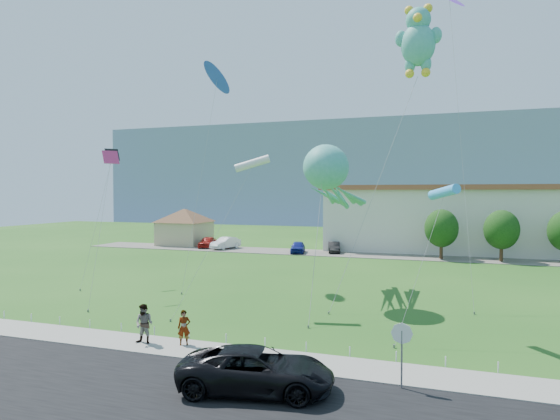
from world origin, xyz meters
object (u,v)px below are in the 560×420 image
(pedestrian_left, at_px, (184,328))
(parked_car_silver, at_px, (226,243))
(octopus_kite, at_px, (330,178))
(teddy_bear_kite, at_px, (418,39))
(pavilion, at_px, (185,223))
(parked_car_red, at_px, (207,242))
(pedestrian_right, at_px, (144,324))
(stop_sign, at_px, (402,340))
(parked_car_blue, at_px, (298,247))
(suv, at_px, (257,370))
(parked_car_black, at_px, (334,247))

(pedestrian_left, height_order, parked_car_silver, pedestrian_left)
(octopus_kite, distance_m, teddy_bear_kite, 11.73)
(pavilion, distance_m, pedestrian_left, 46.66)
(pavilion, relative_size, parked_car_red, 2.20)
(pedestrian_right, height_order, teddy_bear_kite, teddy_bear_kite)
(stop_sign, relative_size, parked_car_red, 0.60)
(pedestrian_right, height_order, parked_car_silver, pedestrian_right)
(pavilion, height_order, teddy_bear_kite, teddy_bear_kite)
(parked_car_red, xyz_separation_m, parked_car_blue, (12.91, -1.55, -0.03))
(parked_car_silver, bearing_deg, parked_car_blue, 8.83)
(parked_car_silver, bearing_deg, pedestrian_right, -55.29)
(stop_sign, xyz_separation_m, parked_car_silver, (-25.89, 39.31, -1.07))
(suv, bearing_deg, stop_sign, -78.90)
(parked_car_black, bearing_deg, octopus_kite, -92.45)
(stop_sign, xyz_separation_m, parked_car_black, (-11.84, 40.03, -1.17))
(teddy_bear_kite, bearing_deg, pavilion, 143.62)
(suv, distance_m, parked_car_red, 48.18)
(pedestrian_right, bearing_deg, suv, -27.82)
(pavilion, height_order, pedestrian_right, pavilion)
(pavilion, xyz_separation_m, parked_car_blue, (17.63, -3.92, -2.28))
(stop_sign, distance_m, octopus_kite, 17.10)
(parked_car_red, bearing_deg, suv, -71.15)
(parked_car_silver, distance_m, teddy_bear_kite, 37.14)
(stop_sign, bearing_deg, parked_car_red, 125.83)
(teddy_bear_kite, bearing_deg, octopus_kite, -147.36)
(stop_sign, distance_m, parked_car_black, 41.76)
(parked_car_black, distance_m, teddy_bear_kite, 30.09)
(parked_car_blue, xyz_separation_m, teddy_bear_kite, (15.11, -20.20, 17.30))
(parked_car_black, height_order, octopus_kite, octopus_kite)
(stop_sign, xyz_separation_m, octopus_kite, (-6.22, 14.59, 6.40))
(teddy_bear_kite, bearing_deg, pedestrian_right, -124.15)
(octopus_kite, bearing_deg, parked_car_red, 131.76)
(parked_car_red, bearing_deg, teddy_bear_kite, -48.63)
(stop_sign, relative_size, parked_car_black, 0.65)
(pavilion, xyz_separation_m, pedestrian_left, (23.33, -40.36, -2.10))
(stop_sign, height_order, pedestrian_right, stop_sign)
(parked_car_red, bearing_deg, parked_car_blue, -17.66)
(parked_car_blue, bearing_deg, pedestrian_right, -97.30)
(parked_car_blue, bearing_deg, suv, -88.01)
(stop_sign, distance_m, pedestrian_left, 10.38)
(suv, height_order, parked_car_silver, suv)
(parked_car_silver, xyz_separation_m, teddy_bear_kite, (25.13, -21.23, 17.25))
(pedestrian_left, bearing_deg, parked_car_red, 86.23)
(pavilion, xyz_separation_m, teddy_bear_kite, (32.74, -24.12, 15.03))
(pavilion, relative_size, pedestrian_left, 5.61)
(suv, relative_size, teddy_bear_kite, 0.28)
(pavilion, height_order, parked_car_blue, pavilion)
(pavilion, xyz_separation_m, parked_car_red, (4.73, -2.36, -2.25))
(stop_sign, xyz_separation_m, teddy_bear_kite, (-0.76, 18.08, 16.18))
(parked_car_black, relative_size, octopus_kite, 0.29)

